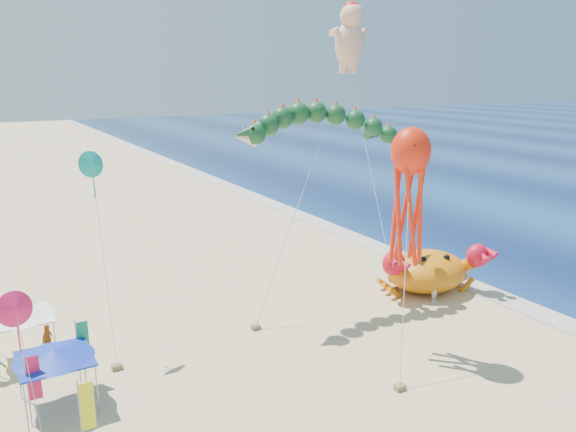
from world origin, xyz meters
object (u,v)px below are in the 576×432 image
at_px(dragon_kite, 319,130).
at_px(canopy_blue, 54,354).
at_px(canopy_white, 21,313).
at_px(octopus_kite, 409,186).
at_px(crab_inflatable, 428,270).
at_px(cherub_kite, 350,36).

height_order(dragon_kite, canopy_blue, dragon_kite).
bearing_deg(canopy_white, canopy_blue, -81.44).
height_order(dragon_kite, octopus_kite, dragon_kite).
bearing_deg(crab_inflatable, octopus_kite, -142.46).
relative_size(dragon_kite, canopy_blue, 3.66).
height_order(crab_inflatable, canopy_blue, crab_inflatable).
xyz_separation_m(crab_inflatable, dragon_kite, (-7.47, 1.81, 9.30)).
relative_size(crab_inflatable, dragon_kite, 0.62).
distance_m(octopus_kite, canopy_blue, 17.63).
bearing_deg(dragon_kite, cherub_kite, 43.80).
bearing_deg(canopy_white, cherub_kite, 12.16).
xyz_separation_m(cherub_kite, octopus_kite, (-6.30, -13.68, -7.79)).
height_order(canopy_blue, canopy_white, same).
bearing_deg(canopy_white, crab_inflatable, -7.93).
distance_m(dragon_kite, octopus_kite, 7.48).
height_order(dragon_kite, cherub_kite, cherub_kite).
distance_m(cherub_kite, octopus_kite, 16.96).
xyz_separation_m(crab_inflatable, cherub_kite, (-0.67, 8.33, 15.00)).
bearing_deg(canopy_blue, canopy_white, 98.56).
distance_m(crab_inflatable, canopy_blue, 23.21).
bearing_deg(dragon_kite, octopus_kite, -85.97).
xyz_separation_m(cherub_kite, canopy_white, (-23.23, -5.00, -14.00)).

